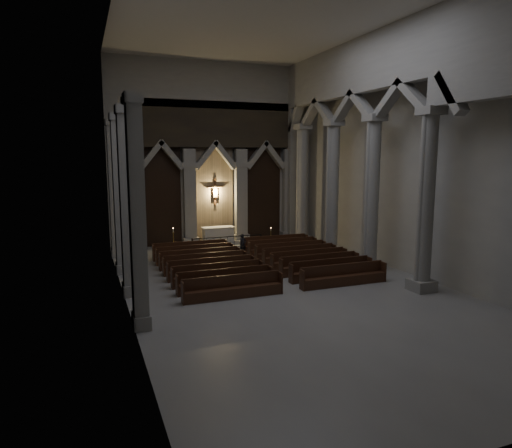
{
  "coord_description": "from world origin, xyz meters",
  "views": [
    {
      "loc": [
        -8.44,
        -18.29,
        6.03
      ],
      "look_at": [
        -0.32,
        3.0,
        2.55
      ],
      "focal_mm": 32.0,
      "sensor_mm": 36.0,
      "label": 1
    }
  ],
  "objects_px": {
    "altar_rail": "(227,241)",
    "worshipper": "(243,244)",
    "candle_stand_left": "(174,247)",
    "altar": "(218,235)",
    "pews": "(258,264)",
    "candle_stand_right": "(271,241)"
  },
  "relations": [
    {
      "from": "altar",
      "to": "candle_stand_right",
      "type": "height_order",
      "value": "altar"
    },
    {
      "from": "candle_stand_right",
      "to": "worshipper",
      "type": "bearing_deg",
      "value": -144.45
    },
    {
      "from": "altar_rail",
      "to": "worshipper",
      "type": "distance_m",
      "value": 1.69
    },
    {
      "from": "altar_rail",
      "to": "candle_stand_right",
      "type": "relative_size",
      "value": 3.74
    },
    {
      "from": "altar",
      "to": "worshipper",
      "type": "distance_m",
      "value": 3.41
    },
    {
      "from": "altar",
      "to": "worshipper",
      "type": "xyz_separation_m",
      "value": [
        0.58,
        -3.36,
        -0.07
      ]
    },
    {
      "from": "candle_stand_right",
      "to": "worshipper",
      "type": "distance_m",
      "value": 3.24
    },
    {
      "from": "candle_stand_left",
      "to": "candle_stand_right",
      "type": "height_order",
      "value": "candle_stand_left"
    },
    {
      "from": "altar_rail",
      "to": "worshipper",
      "type": "relative_size",
      "value": 3.66
    },
    {
      "from": "altar",
      "to": "pews",
      "type": "bearing_deg",
      "value": -89.13
    },
    {
      "from": "altar",
      "to": "altar_rail",
      "type": "bearing_deg",
      "value": -86.44
    },
    {
      "from": "altar_rail",
      "to": "candle_stand_right",
      "type": "bearing_deg",
      "value": 4.79
    },
    {
      "from": "worshipper",
      "to": "candle_stand_left",
      "type": "bearing_deg",
      "value": 145.21
    },
    {
      "from": "altar",
      "to": "altar_rail",
      "type": "height_order",
      "value": "altar"
    },
    {
      "from": "candle_stand_right",
      "to": "pews",
      "type": "xyz_separation_m",
      "value": [
        -3.1,
        -5.68,
        -0.02
      ]
    },
    {
      "from": "candle_stand_left",
      "to": "candle_stand_right",
      "type": "relative_size",
      "value": 1.28
    },
    {
      "from": "altar_rail",
      "to": "candle_stand_left",
      "type": "distance_m",
      "value": 3.4
    },
    {
      "from": "altar_rail",
      "to": "candle_stand_left",
      "type": "height_order",
      "value": "candle_stand_left"
    },
    {
      "from": "altar",
      "to": "pews",
      "type": "xyz_separation_m",
      "value": [
        0.11,
        -7.16,
        -0.38
      ]
    },
    {
      "from": "altar_rail",
      "to": "worshipper",
      "type": "bearing_deg",
      "value": -73.79
    },
    {
      "from": "altar_rail",
      "to": "pews",
      "type": "xyz_separation_m",
      "value": [
        0.0,
        -5.42,
        -0.28
      ]
    },
    {
      "from": "candle_stand_right",
      "to": "altar",
      "type": "bearing_deg",
      "value": 155.18
    }
  ]
}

